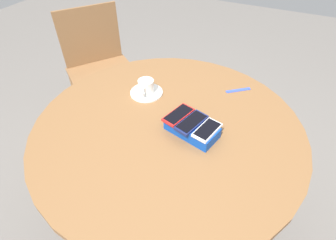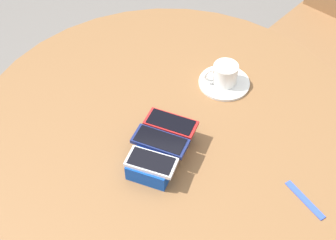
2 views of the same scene
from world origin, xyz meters
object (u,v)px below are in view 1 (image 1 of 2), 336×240
at_px(coffee_cup, 146,86).
at_px(phone_box, 192,129).
at_px(phone_navy, 192,122).
at_px(phone_red, 179,115).
at_px(phone_white, 207,130).
at_px(round_table, 168,139).
at_px(lanyard_strap, 238,90).
at_px(chair_far_side, 101,69).
at_px(saucer, 146,93).

bearing_deg(coffee_cup, phone_box, 152.20).
bearing_deg(phone_navy, phone_red, -17.14).
bearing_deg(phone_white, phone_red, -13.87).
bearing_deg(round_table, lanyard_strap, -119.33).
height_order(phone_navy, chair_far_side, chair_far_side).
relative_size(phone_red, chair_far_side, 0.16).
distance_m(saucer, chair_far_side, 0.85).
xyz_separation_m(phone_white, saucer, (0.35, -0.17, -0.05)).
height_order(phone_navy, saucer, phone_navy).
xyz_separation_m(phone_red, chair_far_side, (0.88, -0.59, -0.34)).
relative_size(round_table, coffee_cup, 11.12).
distance_m(phone_box, phone_navy, 0.03).
distance_m(phone_box, phone_white, 0.07).
bearing_deg(lanyard_strap, round_table, 60.67).
bearing_deg(phone_red, phone_navy, 162.86).
xyz_separation_m(phone_navy, chair_far_side, (0.94, -0.61, -0.34)).
distance_m(round_table, saucer, 0.25).
relative_size(coffee_cup, chair_far_side, 0.11).
height_order(phone_white, phone_navy, same).
bearing_deg(coffee_cup, phone_red, 149.35).
xyz_separation_m(saucer, lanyard_strap, (-0.38, -0.21, -0.00)).
xyz_separation_m(lanyard_strap, chair_far_side, (1.04, -0.24, -0.29)).
bearing_deg(round_table, phone_white, 173.35).
distance_m(phone_navy, chair_far_side, 1.17).
xyz_separation_m(phone_red, coffee_cup, (0.22, -0.13, -0.01)).
bearing_deg(phone_navy, round_table, -3.96).
bearing_deg(coffee_cup, phone_navy, 152.10).
bearing_deg(lanyard_strap, phone_red, 65.05).
relative_size(coffee_cup, lanyard_strap, 0.81).
xyz_separation_m(phone_white, chair_far_side, (1.01, -0.62, -0.34)).
distance_m(round_table, lanyard_strap, 0.42).
bearing_deg(phone_box, coffee_cup, -27.80).
relative_size(phone_navy, saucer, 1.00).
xyz_separation_m(phone_box, coffee_cup, (0.29, -0.15, 0.02)).
height_order(round_table, chair_far_side, chair_far_side).
xyz_separation_m(round_table, phone_navy, (-0.10, 0.01, 0.15)).
distance_m(phone_box, coffee_cup, 0.33).
distance_m(phone_navy, coffee_cup, 0.32).
distance_m(round_table, coffee_cup, 0.27).
relative_size(phone_white, phone_navy, 0.87).
bearing_deg(phone_white, round_table, -6.65).
bearing_deg(phone_navy, phone_white, 169.29).
bearing_deg(phone_navy, chair_far_side, -32.74).
relative_size(round_table, phone_box, 4.99).
bearing_deg(saucer, chair_far_side, -34.60).
height_order(saucer, chair_far_side, chair_far_side).
height_order(saucer, coffee_cup, coffee_cup).
xyz_separation_m(round_table, phone_red, (-0.04, -0.01, 0.15)).
height_order(round_table, phone_white, phone_white).
xyz_separation_m(phone_white, phone_navy, (0.07, -0.01, 0.00)).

